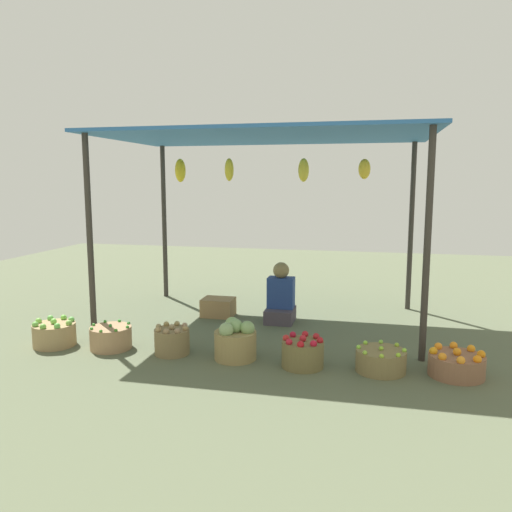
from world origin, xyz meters
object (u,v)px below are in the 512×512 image
at_px(basket_green_chilies, 111,337).
at_px(basket_oranges, 456,364).
at_px(basket_potatoes, 172,341).
at_px(wooden_crate_near_vendor, 218,307).
at_px(basket_cabbages, 235,342).
at_px(basket_limes, 381,360).
at_px(basket_green_apples, 54,334).
at_px(vendor_person, 281,299).
at_px(basket_red_apples, 303,353).

distance_m(basket_green_chilies, basket_oranges, 3.57).
distance_m(basket_potatoes, wooden_crate_near_vendor, 1.57).
relative_size(basket_cabbages, basket_limes, 0.91).
bearing_deg(basket_oranges, basket_potatoes, -179.71).
relative_size(basket_green_apples, wooden_crate_near_vendor, 1.09).
bearing_deg(basket_cabbages, vendor_person, 82.07).
bearing_deg(basket_cabbages, basket_green_chilies, 179.55).
bearing_deg(vendor_person, basket_oranges, -37.29).
relative_size(basket_limes, basket_oranges, 0.94).
relative_size(basket_green_chilies, basket_potatoes, 1.21).
height_order(vendor_person, basket_green_apples, vendor_person).
height_order(basket_cabbages, basket_red_apples, basket_cabbages).
height_order(vendor_person, basket_potatoes, vendor_person).
xyz_separation_m(basket_limes, wooden_crate_near_vendor, (-2.12, 1.59, 0.01)).
bearing_deg(wooden_crate_near_vendor, basket_cabbages, -66.98).
distance_m(basket_green_apples, basket_cabbages, 2.08).
xyz_separation_m(basket_potatoes, basket_limes, (2.16, -0.02, -0.04)).
distance_m(basket_green_apples, wooden_crate_near_vendor, 2.14).
distance_m(basket_green_apples, basket_limes, 3.54).
bearing_deg(basket_green_chilies, basket_oranges, 0.05).
relative_size(basket_potatoes, basket_cabbages, 0.85).
xyz_separation_m(basket_potatoes, basket_oranges, (2.85, 0.01, -0.03)).
relative_size(basket_potatoes, wooden_crate_near_vendor, 0.88).
height_order(basket_green_apples, basket_cabbages, basket_cabbages).
height_order(basket_green_apples, basket_green_chilies, basket_green_apples).
relative_size(basket_cabbages, wooden_crate_near_vendor, 1.03).
height_order(basket_green_chilies, basket_limes, basket_green_chilies).
xyz_separation_m(basket_oranges, wooden_crate_near_vendor, (-2.82, 1.55, 0.01)).
distance_m(basket_green_apples, basket_red_apples, 2.79).
xyz_separation_m(vendor_person, basket_red_apples, (0.50, -1.57, -0.16)).
relative_size(basket_green_chilies, basket_red_apples, 1.08).
distance_m(basket_potatoes, basket_limes, 2.16).
distance_m(basket_potatoes, basket_red_apples, 1.41).
height_order(basket_potatoes, basket_red_apples, basket_potatoes).
bearing_deg(basket_green_apples, basket_oranges, 0.69).
xyz_separation_m(basket_green_apples, basket_oranges, (4.23, 0.05, -0.02)).
distance_m(basket_potatoes, basket_oranges, 2.85).
relative_size(basket_green_apples, basket_limes, 0.96).
bearing_deg(basket_oranges, basket_limes, -177.04).
distance_m(basket_cabbages, basket_red_apples, 0.71).
height_order(vendor_person, basket_red_apples, vendor_person).
bearing_deg(basket_green_chilies, basket_limes, -0.66).
relative_size(vendor_person, basket_potatoes, 2.10).
bearing_deg(basket_limes, basket_green_chilies, 179.34).
bearing_deg(basket_cabbages, basket_potatoes, -179.97).
bearing_deg(basket_potatoes, vendor_person, 58.83).
bearing_deg(vendor_person, basket_red_apples, -72.31).
relative_size(vendor_person, wooden_crate_near_vendor, 1.85).
bearing_deg(basket_red_apples, basket_green_apples, 179.31).
bearing_deg(basket_oranges, basket_red_apples, -176.64).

